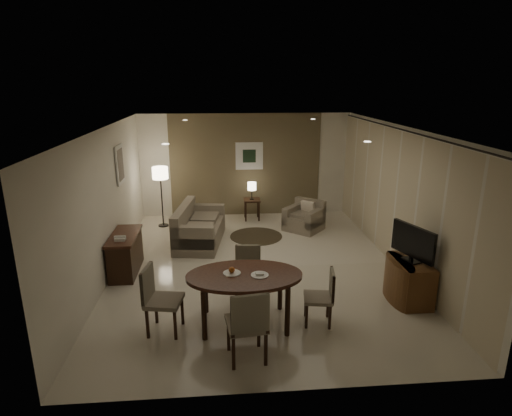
{
  "coord_description": "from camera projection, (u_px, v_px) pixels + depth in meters",
  "views": [
    {
      "loc": [
        -0.67,
        -7.65,
        3.52
      ],
      "look_at": [
        0.0,
        0.2,
        1.15
      ],
      "focal_mm": 30.0,
      "sensor_mm": 36.0,
      "label": 1
    }
  ],
  "objects": [
    {
      "name": "room_shell",
      "position": [
        255.0,
        195.0,
        8.36
      ],
      "size": [
        5.5,
        7.0,
        2.7
      ],
      "color": "beige",
      "rests_on": "ground"
    },
    {
      "name": "taupe_accent",
      "position": [
        245.0,
        165.0,
        11.31
      ],
      "size": [
        3.96,
        0.03,
        2.7
      ],
      "primitive_type": "cube",
      "color": "brown",
      "rests_on": "wall_back"
    },
    {
      "name": "curtain_wall",
      "position": [
        396.0,
        199.0,
        8.21
      ],
      "size": [
        0.08,
        6.7,
        2.58
      ],
      "primitive_type": null,
      "color": "beige",
      "rests_on": "wall_right"
    },
    {
      "name": "curtain_rod",
      "position": [
        402.0,
        130.0,
        7.83
      ],
      "size": [
        0.03,
        6.8,
        0.03
      ],
      "primitive_type": "cylinder",
      "rotation": [
        1.57,
        0.0,
        0.0
      ],
      "color": "black",
      "rests_on": "wall_right"
    },
    {
      "name": "art_back_frame",
      "position": [
        249.0,
        156.0,
        11.22
      ],
      "size": [
        0.72,
        0.03,
        0.72
      ],
      "primitive_type": "cube",
      "color": "silver",
      "rests_on": "wall_back"
    },
    {
      "name": "art_back_canvas",
      "position": [
        249.0,
        156.0,
        11.21
      ],
      "size": [
        0.34,
        0.01,
        0.34
      ],
      "primitive_type": "cube",
      "color": "black",
      "rests_on": "wall_back"
    },
    {
      "name": "art_left_frame",
      "position": [
        120.0,
        165.0,
        8.76
      ],
      "size": [
        0.03,
        0.6,
        0.8
      ],
      "primitive_type": "cube",
      "color": "silver",
      "rests_on": "wall_left"
    },
    {
      "name": "art_left_canvas",
      "position": [
        121.0,
        165.0,
        8.76
      ],
      "size": [
        0.01,
        0.46,
        0.64
      ],
      "primitive_type": "cube",
      "color": "gray",
      "rests_on": "wall_left"
    },
    {
      "name": "downlight_nl",
      "position": [
        165.0,
        144.0,
        5.77
      ],
      "size": [
        0.1,
        0.1,
        0.01
      ],
      "primitive_type": "cylinder",
      "color": "white",
      "rests_on": "ceiling"
    },
    {
      "name": "downlight_nr",
      "position": [
        367.0,
        142.0,
        5.99
      ],
      "size": [
        0.1,
        0.1,
        0.01
      ],
      "primitive_type": "cylinder",
      "color": "white",
      "rests_on": "ceiling"
    },
    {
      "name": "downlight_fl",
      "position": [
        185.0,
        120.0,
        9.2
      ],
      "size": [
        0.1,
        0.1,
        0.01
      ],
      "primitive_type": "cylinder",
      "color": "white",
      "rests_on": "ceiling"
    },
    {
      "name": "downlight_fr",
      "position": [
        313.0,
        119.0,
        9.43
      ],
      "size": [
        0.1,
        0.1,
        0.01
      ],
      "primitive_type": "cylinder",
      "color": "white",
      "rests_on": "ceiling"
    },
    {
      "name": "console_desk",
      "position": [
        126.0,
        254.0,
        8.06
      ],
      "size": [
        0.48,
        1.2,
        0.75
      ],
      "primitive_type": null,
      "color": "#4B2918",
      "rests_on": "floor"
    },
    {
      "name": "telephone",
      "position": [
        120.0,
        238.0,
        7.65
      ],
      "size": [
        0.2,
        0.14,
        0.09
      ],
      "primitive_type": null,
      "color": "white",
      "rests_on": "console_desk"
    },
    {
      "name": "tv_cabinet",
      "position": [
        410.0,
        280.0,
        7.03
      ],
      "size": [
        0.48,
        0.9,
        0.7
      ],
      "primitive_type": null,
      "color": "brown",
      "rests_on": "floor"
    },
    {
      "name": "flat_tv",
      "position": [
        413.0,
        243.0,
        6.84
      ],
      "size": [
        0.36,
        0.85,
        0.6
      ],
      "primitive_type": null,
      "rotation": [
        0.0,
        0.0,
        0.35
      ],
      "color": "black",
      "rests_on": "tv_cabinet"
    },
    {
      "name": "dining_table",
      "position": [
        245.0,
        299.0,
        6.33
      ],
      "size": [
        1.7,
        1.06,
        0.8
      ],
      "primitive_type": null,
      "color": "#4B2918",
      "rests_on": "floor"
    },
    {
      "name": "chair_near",
      "position": [
        246.0,
        323.0,
        5.5
      ],
      "size": [
        0.56,
        0.56,
        1.04
      ],
      "primitive_type": null,
      "rotation": [
        0.0,
        0.0,
        3.27
      ],
      "color": "gray",
      "rests_on": "floor"
    },
    {
      "name": "chair_far",
      "position": [
        248.0,
        276.0,
        6.98
      ],
      "size": [
        0.47,
        0.47,
        0.9
      ],
      "primitive_type": null,
      "rotation": [
        0.0,
        0.0,
        -0.08
      ],
      "color": "gray",
      "rests_on": "floor"
    },
    {
      "name": "chair_left",
      "position": [
        164.0,
        300.0,
        6.11
      ],
      "size": [
        0.56,
        0.56,
        1.0
      ],
      "primitive_type": null,
      "rotation": [
        0.0,
        0.0,
        1.4
      ],
      "color": "gray",
      "rests_on": "floor"
    },
    {
      "name": "chair_right",
      "position": [
        318.0,
        297.0,
        6.34
      ],
      "size": [
        0.47,
        0.47,
        0.85
      ],
      "primitive_type": null,
      "rotation": [
        0.0,
        0.0,
        -1.73
      ],
      "color": "gray",
      "rests_on": "floor"
    },
    {
      "name": "plate_a",
      "position": [
        232.0,
        273.0,
        6.25
      ],
      "size": [
        0.26,
        0.26,
        0.02
      ],
      "primitive_type": "cylinder",
      "color": "white",
      "rests_on": "dining_table"
    },
    {
      "name": "plate_b",
      "position": [
        260.0,
        275.0,
        6.19
      ],
      "size": [
        0.26,
        0.26,
        0.02
      ],
      "primitive_type": "cylinder",
      "color": "white",
      "rests_on": "dining_table"
    },
    {
      "name": "fruit_apple",
      "position": [
        232.0,
        270.0,
        6.23
      ],
      "size": [
        0.09,
        0.09,
        0.09
      ],
      "primitive_type": "sphere",
      "color": "#A34812",
      "rests_on": "plate_a"
    },
    {
      "name": "napkin",
      "position": [
        260.0,
        274.0,
        6.18
      ],
      "size": [
        0.12,
        0.08,
        0.03
      ],
      "primitive_type": "cube",
      "color": "white",
      "rests_on": "plate_b"
    },
    {
      "name": "round_rug",
      "position": [
        256.0,
        236.0,
        10.01
      ],
      "size": [
        1.22,
        1.22,
        0.01
      ],
      "primitive_type": "cylinder",
      "color": "#443826",
      "rests_on": "floor"
    },
    {
      "name": "sofa",
      "position": [
        200.0,
        225.0,
        9.52
      ],
      "size": [
        1.91,
        1.14,
        0.85
      ],
      "primitive_type": null,
      "rotation": [
        0.0,
        0.0,
        1.43
      ],
      "color": "gray",
      "rests_on": "floor"
    },
    {
      "name": "armchair",
      "position": [
        304.0,
        216.0,
        10.35
      ],
      "size": [
        1.1,
        1.1,
        0.71
      ],
      "primitive_type": null,
      "rotation": [
        0.0,
        0.0,
        -0.72
      ],
      "color": "gray",
      "rests_on": "floor"
    },
    {
      "name": "side_table",
      "position": [
        252.0,
        209.0,
        11.18
      ],
      "size": [
        0.43,
        0.43,
        0.54
      ],
      "primitive_type": null,
      "color": "black",
      "rests_on": "floor"
    },
    {
      "name": "table_lamp",
      "position": [
        252.0,
        190.0,
        11.03
      ],
      "size": [
        0.22,
        0.22,
        0.5
      ],
      "primitive_type": null,
      "color": "#FFEAC1",
      "rests_on": "side_table"
    },
    {
      "name": "floor_lamp",
      "position": [
        162.0,
        197.0,
        10.52
      ],
      "size": [
        0.38,
        0.38,
        1.5
      ],
      "primitive_type": null,
      "color": "#FFE5B7",
      "rests_on": "floor"
    }
  ]
}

